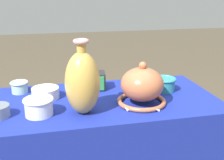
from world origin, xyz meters
The scene contains 8 objects.
display_table centered at (0.00, -0.02, 0.62)m, with size 1.18×0.58×0.71m.
vase_tall_bulbous centered at (-0.10, -0.14, 0.85)m, with size 0.15×0.15×0.33m.
vase_dome_bell centered at (0.18, -0.10, 0.79)m, with size 0.24×0.25×0.21m.
mosaic_tile_box centered at (-0.01, 0.16, 0.75)m, with size 0.14×0.12×0.09m.
cup_wide_teal centered at (0.36, 0.05, 0.75)m, with size 0.13×0.13×0.07m.
cup_wide_porcelain centered at (-0.30, -0.12, 0.75)m, with size 0.13×0.13×0.08m.
pot_squat_ivory centered at (-0.27, 0.08, 0.73)m, with size 0.14×0.14×0.05m, color white.
cup_wide_celadon centered at (-0.40, 0.19, 0.74)m, with size 0.10×0.10×0.06m.
Camera 1 is at (-0.23, -1.30, 1.24)m, focal length 45.00 mm.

